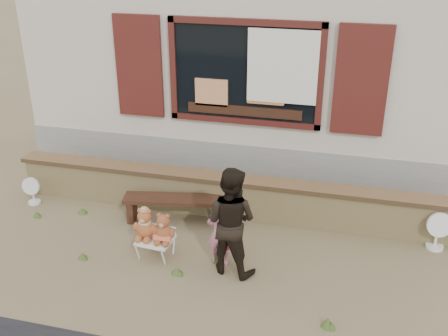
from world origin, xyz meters
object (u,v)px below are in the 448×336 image
(adult, at_px, (230,221))
(teddy_bear_left, at_px, (145,223))
(folding_chair, at_px, (155,241))
(teddy_bear_right, at_px, (164,227))
(child, at_px, (219,234))
(bench, at_px, (177,204))

(adult, bearing_deg, teddy_bear_left, 10.48)
(folding_chair, bearing_deg, teddy_bear_right, 0.00)
(teddy_bear_left, relative_size, adult, 0.31)
(child, relative_size, adult, 0.63)
(child, height_order, adult, adult)
(teddy_bear_right, relative_size, child, 0.47)
(teddy_bear_left, relative_size, teddy_bear_right, 1.05)
(folding_chair, xyz_separation_m, adult, (1.07, -0.04, 0.49))
(folding_chair, distance_m, teddy_bear_left, 0.29)
(bench, bearing_deg, adult, -53.60)
(bench, height_order, teddy_bear_right, teddy_bear_right)
(teddy_bear_right, bearing_deg, child, 10.12)
(teddy_bear_right, xyz_separation_m, child, (0.75, 0.07, -0.03))
(bench, distance_m, teddy_bear_left, 1.00)
(teddy_bear_left, bearing_deg, adult, 2.23)
(teddy_bear_right, distance_m, adult, 0.96)
(bench, xyz_separation_m, teddy_bear_left, (-0.12, -0.97, 0.21))
(teddy_bear_left, xyz_separation_m, child, (1.03, 0.05, -0.04))
(bench, distance_m, folding_chair, 0.98)
(teddy_bear_right, bearing_deg, bench, 103.73)
(folding_chair, xyz_separation_m, teddy_bear_right, (0.14, -0.01, 0.24))
(folding_chair, xyz_separation_m, teddy_bear_left, (-0.14, 0.01, 0.26))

